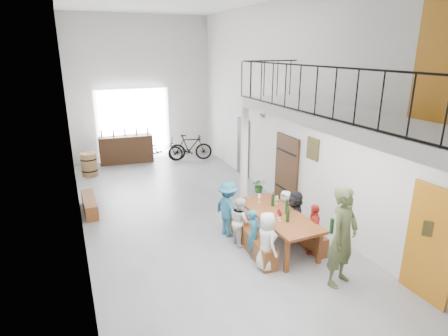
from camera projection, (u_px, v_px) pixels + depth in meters
name	position (u px, v px, depth m)	size (l,w,h in m)	color
floor	(192.00, 215.00, 10.04)	(12.00, 12.00, 0.00)	slate
room_walls	(189.00, 80.00, 8.95)	(12.00, 12.00, 12.00)	silver
gateway_portal	(134.00, 125.00, 14.66)	(2.80, 0.08, 2.80)	white
right_wall_decor	(323.00, 160.00, 8.88)	(0.07, 8.28, 5.07)	#A56213
balcony	(339.00, 120.00, 7.13)	(1.52, 5.62, 4.00)	silver
tasting_table	(278.00, 217.00, 8.29)	(0.99, 2.33, 0.79)	brown
bench_inner	(252.00, 239.00, 8.29)	(0.32, 1.99, 0.46)	brown
bench_wall	(298.00, 231.00, 8.70)	(0.25, 1.89, 0.43)	brown
tableware	(278.00, 206.00, 8.28)	(0.47, 1.25, 0.35)	black
side_bench	(90.00, 205.00, 10.20)	(0.32, 1.46, 0.41)	brown
oak_barrel	(89.00, 164.00, 13.05)	(0.55, 0.55, 0.81)	olive
serving_counter	(126.00, 149.00, 14.53)	(2.02, 0.56, 1.06)	#3D2312
counter_bottles	(125.00, 132.00, 14.32)	(1.76, 0.28, 0.28)	black
guest_left_a	(267.00, 241.00, 7.45)	(0.60, 0.39, 1.22)	silver
guest_left_b	(253.00, 233.00, 7.91)	(0.39, 0.26, 1.08)	#235E76
guest_left_c	(240.00, 221.00, 8.43)	(0.54, 0.42, 1.12)	silver
guest_left_d	(228.00, 209.00, 8.79)	(0.87, 0.50, 1.34)	#235E76
guest_right_a	(313.00, 229.00, 8.05)	(0.67, 0.28, 1.13)	#A6231C
guest_right_b	(295.00, 215.00, 8.63)	(1.10, 0.35, 1.19)	black
guest_right_c	(285.00, 210.00, 9.11)	(0.50, 0.32, 1.01)	silver
host_standing	(343.00, 237.00, 6.87)	(0.71, 0.46, 1.94)	#414929
potted_plant	(259.00, 185.00, 11.57)	(0.41, 0.36, 0.46)	#1B4A1B
bicycle_near	(161.00, 150.00, 14.71)	(0.61, 1.74, 0.92)	black
bicycle_far	(190.00, 147.00, 14.85)	(0.49, 1.72, 1.03)	black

